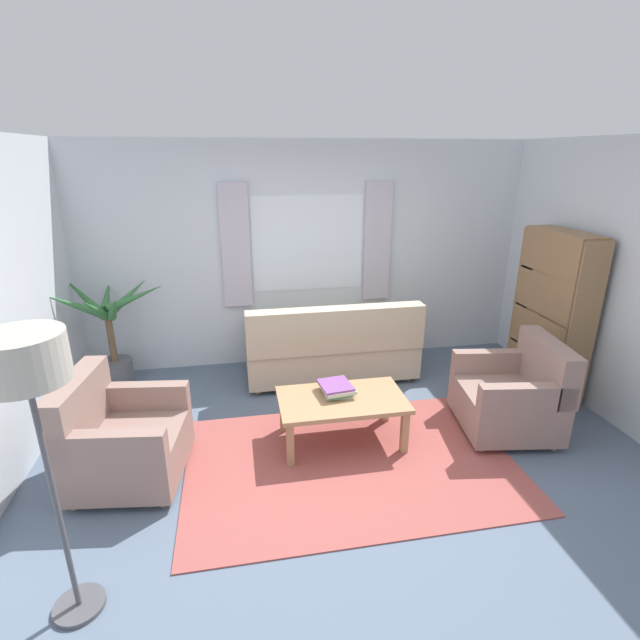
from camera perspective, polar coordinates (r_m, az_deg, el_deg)
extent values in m
plane|color=slate|center=(4.11, 3.74, -16.92)|extent=(6.24, 6.24, 0.00)
cube|color=silver|center=(5.64, -1.58, 7.87)|extent=(5.32, 0.12, 2.60)
cube|color=white|center=(5.55, -1.49, 9.26)|extent=(1.30, 0.01, 1.10)
cube|color=silver|center=(5.46, -10.18, 8.78)|extent=(0.32, 0.06, 1.40)
cube|color=silver|center=(5.71, 6.93, 9.41)|extent=(0.32, 0.06, 1.40)
cube|color=#9E4C47|center=(4.11, 3.75, -16.85)|extent=(2.70, 1.77, 0.01)
cube|color=#BCB293|center=(5.43, 1.22, -4.25)|extent=(1.90, 0.80, 0.38)
cube|color=#BCB293|center=(4.98, 2.00, -1.18)|extent=(1.90, 0.20, 0.48)
cube|color=#BCB293|center=(5.55, 10.09, -0.59)|extent=(0.16, 0.80, 0.24)
cube|color=#BCB293|center=(5.22, -8.16, -1.79)|extent=(0.16, 0.80, 0.24)
cylinder|color=#A87F56|center=(6.00, 8.63, -4.39)|extent=(0.06, 0.06, 0.06)
cylinder|color=#A87F56|center=(5.70, -7.85, -5.66)|extent=(0.06, 0.06, 0.06)
cylinder|color=#A87F56|center=(5.49, 10.64, -6.87)|extent=(0.06, 0.06, 0.06)
cylinder|color=#A87F56|center=(5.16, -7.49, -8.46)|extent=(0.06, 0.06, 0.06)
cube|color=gray|center=(4.10, -21.98, -14.55)|extent=(0.90, 0.94, 0.36)
cube|color=gray|center=(4.02, -27.24, -9.29)|extent=(0.29, 0.86, 0.46)
cube|color=gray|center=(3.66, -24.34, -13.83)|extent=(0.81, 0.22, 0.22)
cube|color=gray|center=(4.25, -20.98, -8.61)|extent=(0.81, 0.22, 0.22)
cylinder|color=#A87F56|center=(3.87, -18.43, -20.19)|extent=(0.05, 0.05, 0.06)
cylinder|color=#A87F56|center=(4.39, -16.15, -14.61)|extent=(0.05, 0.05, 0.06)
cylinder|color=#A87F56|center=(4.08, -27.64, -19.26)|extent=(0.05, 0.05, 0.06)
cylinder|color=#A87F56|center=(4.58, -24.20, -14.13)|extent=(0.05, 0.05, 0.06)
cube|color=gray|center=(4.72, 21.48, -9.71)|extent=(0.91, 0.95, 0.36)
cube|color=gray|center=(4.69, 25.81, -4.97)|extent=(0.30, 0.86, 0.46)
cube|color=gray|center=(4.89, 20.30, -4.72)|extent=(0.81, 0.24, 0.22)
cube|color=gray|center=(4.31, 23.79, -8.59)|extent=(0.81, 0.24, 0.22)
cylinder|color=#A87F56|center=(4.99, 16.25, -10.22)|extent=(0.05, 0.05, 0.06)
cylinder|color=#A87F56|center=(4.45, 18.94, -14.48)|extent=(0.05, 0.05, 0.06)
cylinder|color=#A87F56|center=(5.22, 23.03, -9.67)|extent=(0.05, 0.05, 0.06)
cylinder|color=#A87F56|center=(4.70, 26.45, -13.57)|extent=(0.05, 0.05, 0.06)
cube|color=#A87F56|center=(4.14, 2.67, -9.65)|extent=(1.10, 0.64, 0.04)
cube|color=#A87F56|center=(3.97, -3.65, -14.84)|extent=(0.06, 0.06, 0.40)
cube|color=#A87F56|center=(4.17, 10.20, -13.27)|extent=(0.06, 0.06, 0.40)
cube|color=#A87F56|center=(4.41, -4.49, -11.07)|extent=(0.06, 0.06, 0.40)
cube|color=#A87F56|center=(4.59, 7.94, -9.87)|extent=(0.06, 0.06, 0.40)
cube|color=beige|center=(4.21, 2.05, -8.68)|extent=(0.24, 0.28, 0.02)
cube|color=#387F4C|center=(4.19, 2.04, -8.44)|extent=(0.25, 0.32, 0.02)
cube|color=beige|center=(4.18, 2.04, -8.15)|extent=(0.30, 0.34, 0.03)
cube|color=#7F478C|center=(4.16, 1.90, -7.87)|extent=(0.30, 0.32, 0.02)
cylinder|color=#56565B|center=(5.66, -23.40, -5.99)|extent=(0.35, 0.35, 0.31)
cylinder|color=brown|center=(5.51, -23.96, -2.19)|extent=(0.07, 0.07, 0.49)
cone|color=#38753D|center=(5.30, -21.39, 2.64)|extent=(0.61, 0.11, 0.32)
cone|color=#38753D|center=(5.49, -22.08, 2.87)|extent=(0.42, 0.47, 0.35)
cone|color=#38753D|center=(5.63, -24.39, 2.81)|extent=(0.15, 0.52, 0.30)
cone|color=#38753D|center=(5.59, -26.96, 2.78)|extent=(0.53, 0.43, 0.44)
cone|color=#38753D|center=(5.26, -27.79, 1.66)|extent=(0.50, 0.46, 0.45)
cone|color=#38753D|center=(5.13, -25.78, 1.23)|extent=(0.17, 0.51, 0.40)
cone|color=#38753D|center=(5.16, -23.73, 1.31)|extent=(0.28, 0.42, 0.39)
cube|color=olive|center=(5.15, 29.19, -1.03)|extent=(0.30, 0.04, 1.70)
cube|color=olive|center=(5.82, 23.77, 2.00)|extent=(0.30, 0.04, 1.70)
cube|color=olive|center=(5.40, 25.11, 0.50)|extent=(0.02, 0.90, 1.70)
cube|color=olive|center=(5.78, 25.07, -7.32)|extent=(0.30, 0.86, 0.02)
cube|color=olive|center=(5.61, 25.68, -3.43)|extent=(0.30, 0.86, 0.02)
cube|color=olive|center=(5.48, 26.33, 0.68)|extent=(0.30, 0.86, 0.02)
cube|color=olive|center=(5.37, 27.00, 4.97)|extent=(0.30, 0.86, 0.02)
cube|color=olive|center=(5.29, 27.71, 9.42)|extent=(0.30, 0.86, 0.02)
cube|color=#B23833|center=(5.32, 28.02, -3.62)|extent=(0.23, 0.08, 0.22)
cube|color=#2D2D33|center=(5.37, 27.54, -3.11)|extent=(0.25, 0.07, 0.26)
cube|color=orange|center=(5.44, 26.92, -3.01)|extent=(0.23, 0.09, 0.21)
cube|color=#2D2D33|center=(5.50, 26.46, -2.63)|extent=(0.25, 0.05, 0.23)
cube|color=orange|center=(5.55, 26.02, -2.23)|extent=(0.27, 0.06, 0.25)
cube|color=#387F4C|center=(5.61, 25.54, -2.02)|extent=(0.28, 0.07, 0.23)
cube|color=gold|center=(5.67, 25.13, -1.72)|extent=(0.28, 0.06, 0.24)
cube|color=#2D2D33|center=(5.71, 24.77, -1.20)|extent=(0.25, 0.06, 0.30)
cylinder|color=#4C4C51|center=(3.41, -27.12, -28.42)|extent=(0.28, 0.28, 0.03)
cylinder|color=#4C4C51|center=(2.95, -29.36, -18.78)|extent=(0.03, 0.03, 1.40)
cylinder|color=#B2AD9E|center=(2.56, -32.39, -3.92)|extent=(0.40, 0.40, 0.24)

